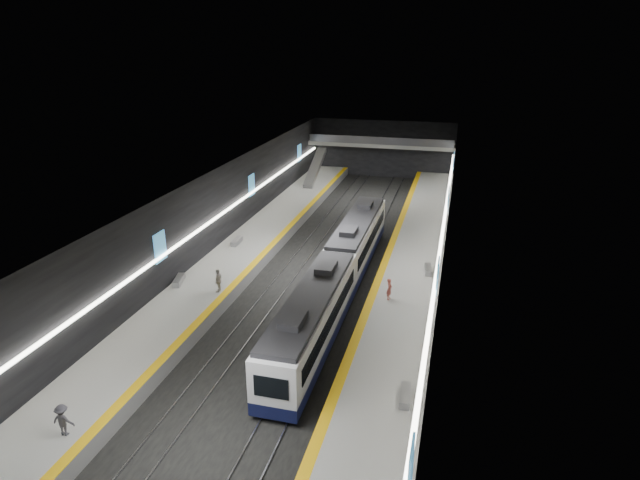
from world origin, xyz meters
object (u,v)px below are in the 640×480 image
(bench_right_near, at_px, (405,396))
(bench_left_far, at_px, (237,241))
(passenger_left_a, at_px, (218,281))
(escalator, at_px, (315,167))
(train, at_px, (338,272))
(bench_right_far, at_px, (428,270))
(bench_left_near, at_px, (179,280))
(passenger_left_b, at_px, (63,420))
(passenger_right_a, at_px, (389,289))

(bench_right_near, bearing_deg, bench_left_far, 129.47)
(passenger_left_a, bearing_deg, bench_right_near, 52.34)
(escalator, xyz_separation_m, passenger_left_a, (1.63, -33.18, -0.99))
(train, distance_m, bench_right_near, 14.05)
(train, distance_m, bench_right_far, 7.85)
(train, xyz_separation_m, bench_right_far, (6.47, 4.35, -0.97))
(bench_left_near, relative_size, passenger_left_b, 1.16)
(train, distance_m, passenger_left_b, 21.21)
(bench_right_near, relative_size, passenger_right_a, 1.19)
(escalator, distance_m, passenger_right_a, 34.22)
(escalator, bearing_deg, passenger_left_a, -87.18)
(train, height_order, passenger_left_b, train)
(passenger_left_b, bearing_deg, escalator, -92.98)
(escalator, relative_size, bench_left_near, 4.18)
(escalator, bearing_deg, train, -71.54)
(train, distance_m, passenger_right_a, 4.26)
(train, bearing_deg, passenger_left_b, -114.89)
(bench_right_far, bearing_deg, escalator, 116.21)
(bench_left_near, distance_m, bench_right_far, 19.75)
(passenger_left_a, height_order, passenger_left_b, passenger_left_a)
(train, relative_size, passenger_left_a, 16.48)
(bench_right_far, bearing_deg, bench_left_far, 167.01)
(bench_left_far, height_order, passenger_left_b, passenger_left_b)
(bench_right_near, xyz_separation_m, passenger_right_a, (-2.41, 11.22, 0.56))
(bench_left_far, relative_size, passenger_right_a, 1.18)
(escalator, xyz_separation_m, bench_left_near, (-2.00, -32.62, -1.67))
(passenger_right_a, height_order, passenger_left_b, passenger_left_b)
(escalator, height_order, passenger_left_b, escalator)
(escalator, height_order, passenger_left_a, escalator)
(passenger_left_a, bearing_deg, bench_left_near, -104.60)
(passenger_left_a, bearing_deg, bench_right_far, 111.20)
(train, bearing_deg, escalator, 108.46)
(bench_left_near, height_order, passenger_left_b, passenger_left_b)
(bench_right_far, height_order, passenger_left_b, passenger_left_b)
(bench_left_near, bearing_deg, passenger_left_a, -22.88)
(passenger_right_a, distance_m, passenger_left_a, 12.59)
(bench_right_far, bearing_deg, train, -152.62)
(bench_right_near, bearing_deg, passenger_left_b, -159.67)
(passenger_left_b, bearing_deg, bench_right_far, -127.36)
(bench_left_far, xyz_separation_m, passenger_left_a, (2.66, -9.55, 0.68))
(passenger_right_a, height_order, passenger_left_a, passenger_left_a)
(passenger_left_a, distance_m, passenger_left_b, 16.03)
(escalator, distance_m, bench_right_near, 45.51)
(bench_left_far, bearing_deg, escalator, 84.51)
(train, relative_size, escalator, 3.76)
(train, bearing_deg, bench_left_near, -167.51)
(bench_left_far, height_order, bench_right_near, bench_right_near)
(bench_left_near, distance_m, bench_right_near, 20.90)
(passenger_left_b, bearing_deg, bench_right_near, -160.38)
(bench_left_far, distance_m, passenger_left_b, 25.66)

